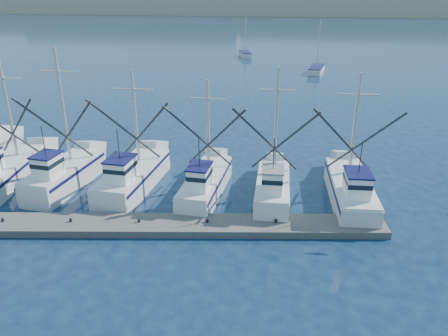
{
  "coord_description": "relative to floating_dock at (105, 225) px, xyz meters",
  "views": [
    {
      "loc": [
        2.27,
        -15.52,
        13.34
      ],
      "look_at": [
        -1.05,
        8.0,
        3.22
      ],
      "focal_mm": 35.0,
      "sensor_mm": 36.0,
      "label": 1
    }
  ],
  "objects": [
    {
      "name": "ground",
      "position": [
        7.76,
        -5.54,
        -0.22
      ],
      "size": [
        500.0,
        500.0,
        0.0
      ],
      "primitive_type": "plane",
      "color": "#0C1938",
      "rests_on": "ground"
    },
    {
      "name": "floating_dock",
      "position": [
        0.0,
        0.0,
        0.0
      ],
      "size": [
        32.81,
        6.49,
        0.44
      ],
      "primitive_type": "cube",
      "rotation": [
        0.0,
        0.0,
        0.13
      ],
      "color": "#5C5852",
      "rests_on": "ground"
    },
    {
      "name": "dune_ridge",
      "position": [
        7.76,
        204.46,
        4.78
      ],
      "size": [
        360.0,
        60.0,
        10.0
      ],
      "primitive_type": "cube",
      "color": "tan",
      "rests_on": "ground"
    },
    {
      "name": "trawler_fleet",
      "position": [
        -1.48,
        5.18,
        0.78
      ],
      "size": [
        32.18,
        9.9,
        9.5
      ],
      "color": "silver",
      "rests_on": "ground"
    },
    {
      "name": "sailboat_near",
      "position": [
        14.88,
        50.77,
        0.27
      ],
      "size": [
        2.96,
        6.02,
        8.1
      ],
      "rotation": [
        0.0,
        0.0,
        -0.19
      ],
      "color": "silver",
      "rests_on": "ground"
    },
    {
      "name": "sailboat_far",
      "position": [
        1.94,
        65.46,
        0.29
      ],
      "size": [
        2.93,
        5.27,
        8.1
      ],
      "rotation": [
        0.0,
        0.0,
        0.26
      ],
      "color": "silver",
      "rests_on": "ground"
    }
  ]
}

